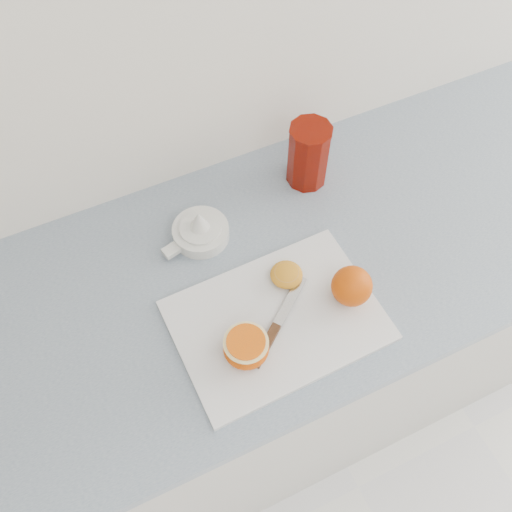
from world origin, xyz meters
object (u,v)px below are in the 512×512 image
object	(u,v)px
half_orange	(246,347)
red_tumbler	(308,157)
cutting_board	(277,320)
citrus_juicer	(200,231)
counter	(288,341)

from	to	relation	value
half_orange	red_tumbler	world-z (taller)	red_tumbler
cutting_board	citrus_juicer	xyz separation A→B (m)	(-0.06, 0.25, 0.02)
half_orange	red_tumbler	distance (m)	0.46
half_orange	red_tumbler	size ratio (longest dim) A/B	0.55
cutting_board	citrus_juicer	size ratio (longest dim) A/B	2.57
cutting_board	half_orange	xyz separation A→B (m)	(-0.08, -0.04, 0.03)
cutting_board	red_tumbler	distance (m)	0.38
counter	citrus_juicer	distance (m)	0.51
half_orange	citrus_juicer	bearing A→B (deg)	84.97
citrus_juicer	cutting_board	bearing A→B (deg)	-76.97
counter	red_tumbler	xyz separation A→B (m)	(0.11, 0.17, 0.51)
cutting_board	half_orange	size ratio (longest dim) A/B	4.60
half_orange	counter	bearing A→B (deg)	40.23
counter	half_orange	world-z (taller)	half_orange
cutting_board	red_tumbler	bearing A→B (deg)	53.37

